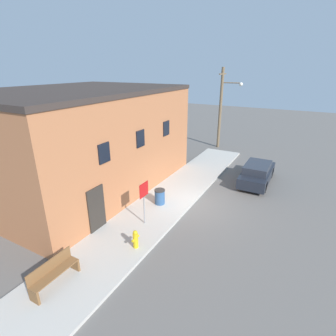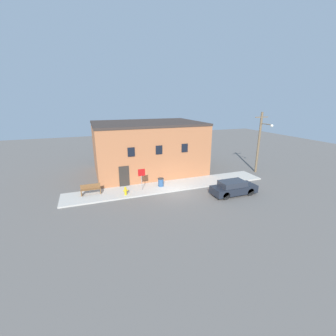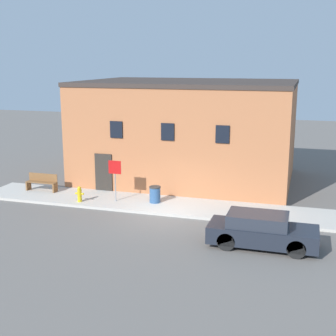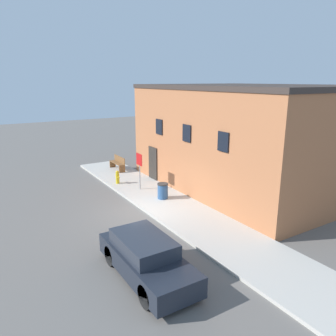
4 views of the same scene
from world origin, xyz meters
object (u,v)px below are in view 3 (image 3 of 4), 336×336
at_px(fire_hydrant, 80,194).
at_px(stop_sign, 115,173).
at_px(trash_bin, 155,194).
at_px(parked_car, 261,231).
at_px(bench, 42,182).

height_order(fire_hydrant, stop_sign, stop_sign).
distance_m(fire_hydrant, trash_bin, 3.86).
bearing_deg(fire_hydrant, parked_car, -17.85).
relative_size(trash_bin, parked_car, 0.20).
height_order(bench, parked_car, parked_car).
xyz_separation_m(stop_sign, bench, (-4.66, 0.64, -1.00)).
relative_size(stop_sign, bench, 1.21).
relative_size(fire_hydrant, parked_car, 0.19).
bearing_deg(fire_hydrant, trash_bin, 15.08).
bearing_deg(stop_sign, bench, 172.18).
relative_size(fire_hydrant, bench, 0.46).
height_order(fire_hydrant, bench, bench).
xyz_separation_m(fire_hydrant, bench, (-2.96, 1.30, 0.08)).
bearing_deg(parked_car, trash_bin, 144.78).
distance_m(bench, trash_bin, 6.69).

